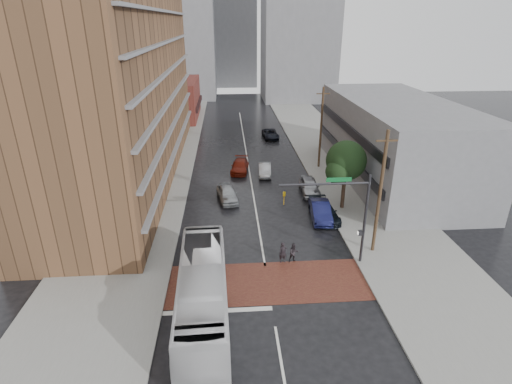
{
  "coord_description": "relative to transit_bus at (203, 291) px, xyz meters",
  "views": [
    {
      "loc": [
        -2.55,
        -22.83,
        17.07
      ],
      "look_at": [
        -0.25,
        8.64,
        3.5
      ],
      "focal_mm": 28.0,
      "sensor_mm": 36.0,
      "label": 1
    }
  ],
  "objects": [
    {
      "name": "car_travel_b",
      "position": [
        6.14,
        24.33,
        -1.04
      ],
      "size": [
        1.71,
        4.19,
        1.35
      ],
      "primitive_type": "imported",
      "rotation": [
        0.0,
        0.0,
        -0.07
      ],
      "color": "#A8ABB0",
      "rests_on": "ground"
    },
    {
      "name": "car_travel_a",
      "position": [
        1.6,
        17.19,
        -0.95
      ],
      "size": [
        2.53,
        4.77,
        1.55
      ],
      "primitive_type": "imported",
      "rotation": [
        0.0,
        0.0,
        0.16
      ],
      "color": "#9B9FA2",
      "rests_on": "ground"
    },
    {
      "name": "car_parked_mid",
      "position": [
        10.61,
        12.43,
        -1.01
      ],
      "size": [
        2.47,
        5.08,
        1.42
      ],
      "primitive_type": "imported",
      "rotation": [
        0.0,
        0.0,
        0.1
      ],
      "color": "black",
      "rests_on": "ground"
    },
    {
      "name": "crosswalk",
      "position": [
        4.36,
        2.93,
        -1.71
      ],
      "size": [
        14.0,
        5.0,
        0.02
      ],
      "primitive_type": "cube",
      "color": "brown",
      "rests_on": "ground"
    },
    {
      "name": "distant_tower_west",
      "position": [
        -9.64,
        80.43,
        14.28
      ],
      "size": [
        18.0,
        16.0,
        32.0
      ],
      "primitive_type": "cube",
      "color": "slate",
      "rests_on": "ground"
    },
    {
      "name": "pedestrian_a",
      "position": [
        5.76,
        5.43,
        -0.87
      ],
      "size": [
        0.67,
        0.5,
        1.69
      ],
      "primitive_type": "imported",
      "rotation": [
        0.0,
        0.0,
        0.17
      ],
      "color": "black",
      "rests_on": "ground"
    },
    {
      "name": "utility_pole_far",
      "position": [
        13.16,
        26.43,
        3.42
      ],
      "size": [
        1.6,
        0.26,
        10.0
      ],
      "color": "#473321",
      "rests_on": "ground"
    },
    {
      "name": "pedestrian_b",
      "position": [
        6.59,
        5.43,
        -0.93
      ],
      "size": [
        0.88,
        0.75,
        1.57
      ],
      "primitive_type": "imported",
      "rotation": [
        0.0,
        0.0,
        0.22
      ],
      "color": "#262025",
      "rests_on": "ground"
    },
    {
      "name": "signal_mast",
      "position": [
        10.21,
        4.93,
        3.01
      ],
      "size": [
        6.5,
        0.3,
        7.2
      ],
      "color": "#2D2D33",
      "rests_on": "ground"
    },
    {
      "name": "utility_pole_near",
      "position": [
        13.16,
        6.43,
        3.42
      ],
      "size": [
        1.6,
        0.26,
        10.0
      ],
      "color": "#473321",
      "rests_on": "ground"
    },
    {
      "name": "sidewalk_west",
      "position": [
        -7.14,
        27.43,
        -1.64
      ],
      "size": [
        9.0,
        90.0,
        0.15
      ],
      "primitive_type": "cube",
      "color": "gray",
      "rests_on": "ground"
    },
    {
      "name": "car_travel_c",
      "position": [
        3.2,
        25.72,
        -1.02
      ],
      "size": [
        2.58,
        5.01,
        1.39
      ],
      "primitive_type": "imported",
      "rotation": [
        0.0,
        0.0,
        -0.14
      ],
      "color": "maroon",
      "rests_on": "ground"
    },
    {
      "name": "street_tree",
      "position": [
        12.88,
        14.47,
        3.01
      ],
      "size": [
        4.2,
        4.1,
        6.9
      ],
      "color": "#332319",
      "rests_on": "ground"
    },
    {
      "name": "building_east",
      "position": [
        20.86,
        22.43,
        2.78
      ],
      "size": [
        11.0,
        26.0,
        9.0
      ],
      "primitive_type": "cube",
      "color": "slate",
      "rests_on": "ground"
    },
    {
      "name": "distant_tower_center",
      "position": [
        4.36,
        97.43,
        10.28
      ],
      "size": [
        12.0,
        10.0,
        24.0
      ],
      "primitive_type": "cube",
      "color": "slate",
      "rests_on": "ground"
    },
    {
      "name": "distant_tower_east",
      "position": [
        18.36,
        74.43,
        16.28
      ],
      "size": [
        16.0,
        14.0,
        36.0
      ],
      "primitive_type": "cube",
      "color": "slate",
      "rests_on": "ground"
    },
    {
      "name": "car_parked_near",
      "position": [
        10.24,
        12.43,
        -0.92
      ],
      "size": [
        2.06,
        4.94,
        1.59
      ],
      "primitive_type": "imported",
      "rotation": [
        0.0,
        0.0,
        -0.08
      ],
      "color": "#121540",
      "rests_on": "ground"
    },
    {
      "name": "car_parked_far",
      "position": [
        10.39,
        18.43,
        -0.91
      ],
      "size": [
        2.07,
        4.8,
        1.61
      ],
      "primitive_type": "imported",
      "rotation": [
        0.0,
        0.0,
        -0.03
      ],
      "color": "#94979B",
      "rests_on": "ground"
    },
    {
      "name": "storefront_west",
      "position": [
        -7.64,
        56.43,
        1.78
      ],
      "size": [
        8.0,
        16.0,
        7.0
      ],
      "primitive_type": "cube",
      "color": "maroon",
      "rests_on": "ground"
    },
    {
      "name": "ground",
      "position": [
        4.36,
        2.43,
        -1.72
      ],
      "size": [
        160.0,
        160.0,
        0.0
      ],
      "primitive_type": "plane",
      "color": "black",
      "rests_on": "ground"
    },
    {
      "name": "sidewalk_east",
      "position": [
        15.86,
        27.43,
        -1.64
      ],
      "size": [
        9.0,
        90.0,
        0.15
      ],
      "primitive_type": "cube",
      "color": "gray",
      "rests_on": "ground"
    },
    {
      "name": "apartment_block",
      "position": [
        -9.64,
        26.43,
        12.28
      ],
      "size": [
        10.0,
        44.0,
        28.0
      ],
      "primitive_type": "cube",
      "color": "brown",
      "rests_on": "ground"
    },
    {
      "name": "suv_travel",
      "position": [
        8.56,
        40.65,
        -1.04
      ],
      "size": [
        2.51,
        5.0,
        1.36
      ],
      "primitive_type": "imported",
      "rotation": [
        0.0,
        0.0,
        0.05
      ],
      "color": "black",
      "rests_on": "ground"
    },
    {
      "name": "transit_bus",
      "position": [
        0.0,
        0.0,
        0.0
      ],
      "size": [
        3.29,
        12.43,
        3.44
      ],
      "primitive_type": "imported",
      "rotation": [
        0.0,
        0.0,
        0.03
      ],
      "color": "silver",
      "rests_on": "ground"
    }
  ]
}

